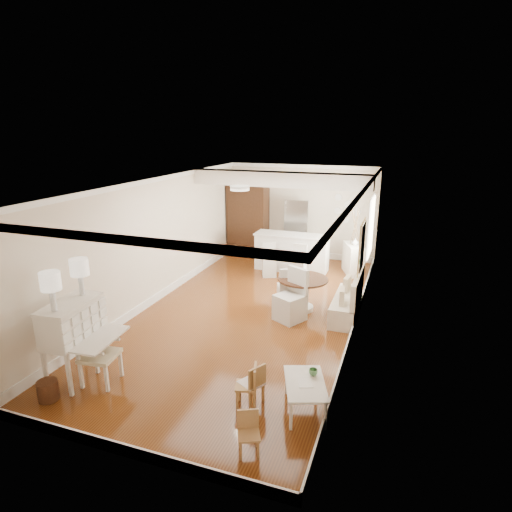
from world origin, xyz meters
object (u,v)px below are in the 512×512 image
Objects in this scene: kids_chair_a at (246,385)px; dining_table at (302,294)px; kids_chair_c at (249,434)px; slip_chair_far at (288,286)px; fridge at (308,231)px; gustavian_armchair at (100,355)px; pantry_cabinet at (248,218)px; kids_table at (305,396)px; bar_stool_left at (269,260)px; secretary_bureau at (74,341)px; breakfast_counter at (292,252)px; kids_chair_b at (251,382)px; bar_stool_right at (298,262)px; wicker_basket at (48,390)px; sideboard at (353,259)px; slip_chair_near at (290,295)px.

dining_table is (-0.03, 3.53, 0.05)m from kids_chair_a.
kids_chair_c is 4.64m from slip_chair_far.
gustavian_armchair is at bearing -101.91° from fridge.
gustavian_armchair is 0.89× the size of dining_table.
pantry_cabinet reaches higher than fridge.
kids_table is 5.74m from bar_stool_left.
secretary_bureau is 6.63m from breakfast_counter.
gustavian_armchair reaches higher than kids_table.
breakfast_counter is at bearing 68.88° from secretary_bureau.
bar_stool_left reaches higher than kids_chair_b.
pantry_cabinet is (-2.06, 1.74, 0.69)m from bar_stool_right.
wicker_basket is 0.35× the size of sideboard.
secretary_bureau is at bearing -90.77° from pantry_cabinet.
fridge is (-0.74, 3.65, 0.53)m from dining_table.
slip_chair_near reaches higher than kids_table.
bar_stool_right is (2.17, 6.34, 0.31)m from wicker_basket.
secretary_bureau is 0.64× the size of breakfast_counter.
bar_stool_left is at bearing 145.69° from slip_chair_near.
pantry_cabinet is (0.10, 7.46, 0.50)m from secretary_bureau.
slip_chair_far is at bearing -133.74° from sideboard.
slip_chair_far reaches higher than kids_chair_b.
sideboard is at bearing 157.86° from kids_chair_a.
pantry_cabinet reaches higher than slip_chair_near.
secretary_bureau is 1.36× the size of gustavian_armchair.
kids_table is 2.99m from slip_chair_near.
breakfast_counter is (1.36, 6.36, 0.04)m from gustavian_armchair.
slip_chair_near is (2.62, 3.20, -0.11)m from secretary_bureau.
dining_table is (2.75, 4.40, 0.22)m from wicker_basket.
breakfast_counter is (1.80, 6.38, -0.14)m from secretary_bureau.
kids_chair_a is (2.34, 0.23, -0.16)m from gustavian_armchair.
kids_chair_c is (-0.45, -1.05, 0.05)m from kids_table.
wicker_basket is 0.32× the size of slip_chair_far.
bar_stool_left is (-1.78, 6.33, 0.17)m from kids_chair_c.
wicker_basket is 3.75m from kids_table.
wicker_basket is at bearing -95.52° from slip_chair_near.
kids_table is at bearing 0.87° from secretary_bureau.
secretary_bureau is 0.57× the size of pantry_cabinet.
kids_chair_b is 0.36× the size of fridge.
bar_stool_left is at bearing 71.05° from secretary_bureau.
bar_stool_left is at bearing -17.22° from gustavian_armchair.
fridge is at bearing 102.81° from kids_table.
sideboard is at bearing 57.17° from secretary_bureau.
slip_chair_near reaches higher than wicker_basket.
kids_chair_b is 1.16× the size of kids_chair_c.
bar_stool_left is (0.93, 5.66, -0.03)m from gustavian_armchair.
kids_chair_b is (2.38, 0.31, -0.16)m from gustavian_armchair.
kids_table is at bearing 15.68° from wicker_basket.
slip_chair_near is 3.28m from breakfast_counter.
pantry_cabinet reaches higher than gustavian_armchair.
slip_chair_far is at bearing 109.11° from kids_table.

